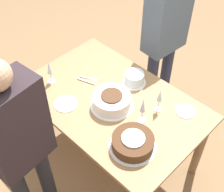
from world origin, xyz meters
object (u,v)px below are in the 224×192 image
object	(u,v)px
cake_back_decorated	(134,78)
wine_glass_near	(160,97)
cake_center_white	(112,101)
cake_front_chocolate	(133,142)
wine_glass_far	(143,107)
wine_glass_extra	(49,69)
person_cutting	(18,141)
person_watching	(165,31)

from	to	relation	value
cake_back_decorated	wine_glass_near	distance (m)	0.36
cake_center_white	cake_front_chocolate	bearing A→B (deg)	-24.90
wine_glass_far	wine_glass_extra	size ratio (longest dim) A/B	1.14
person_cutting	cake_front_chocolate	bearing A→B (deg)	-43.48
cake_center_white	cake_front_chocolate	distance (m)	0.41
wine_glass_extra	person_watching	world-z (taller)	person_watching
cake_front_chocolate	person_watching	xyz separation A→B (m)	(-0.55, 1.04, 0.14)
wine_glass_extra	person_cutting	bearing A→B (deg)	-51.19
wine_glass_far	person_watching	xyz separation A→B (m)	(-0.44, 0.82, 0.03)
cake_center_white	cake_front_chocolate	xyz separation A→B (m)	(0.37, -0.17, -0.01)
person_cutting	person_watching	world-z (taller)	person_cutting
cake_front_chocolate	wine_glass_extra	size ratio (longest dim) A/B	1.60
wine_glass_near	person_cutting	size ratio (longest dim) A/B	0.13
wine_glass_far	person_watching	distance (m)	0.93
person_watching	person_cutting	bearing A→B (deg)	8.43
cake_back_decorated	person_cutting	bearing A→B (deg)	-91.26
cake_back_decorated	wine_glass_near	world-z (taller)	wine_glass_near
cake_back_decorated	wine_glass_far	bearing A→B (deg)	-40.41
cake_back_decorated	person_cutting	size ratio (longest dim) A/B	0.13
cake_back_decorated	wine_glass_far	size ratio (longest dim) A/B	0.85
cake_front_chocolate	wine_glass_far	size ratio (longest dim) A/B	1.41
cake_front_chocolate	cake_back_decorated	size ratio (longest dim) A/B	1.66
wine_glass_extra	person_watching	xyz separation A→B (m)	(0.38, 1.03, 0.05)
cake_center_white	wine_glass_extra	size ratio (longest dim) A/B	1.62
cake_center_white	wine_glass_far	world-z (taller)	wine_glass_far
person_cutting	wine_glass_far	bearing A→B (deg)	-28.89
cake_center_white	wine_glass_extra	xyz separation A→B (m)	(-0.55, -0.16, 0.08)
cake_back_decorated	person_watching	size ratio (longest dim) A/B	0.13
cake_back_decorated	wine_glass_near	size ratio (longest dim) A/B	0.97
cake_center_white	cake_back_decorated	world-z (taller)	cake_center_white
wine_glass_extra	person_watching	distance (m)	1.09
cake_back_decorated	wine_glass_extra	world-z (taller)	wine_glass_extra
cake_center_white	person_watching	size ratio (longest dim) A/B	0.21
wine_glass_near	cake_back_decorated	bearing A→B (deg)	163.78
cake_center_white	person_cutting	world-z (taller)	person_cutting
cake_front_chocolate	person_cutting	distance (m)	0.75
wine_glass_far	cake_front_chocolate	bearing A→B (deg)	-63.89
cake_front_chocolate	wine_glass_near	size ratio (longest dim) A/B	1.62
wine_glass_near	person_watching	bearing A→B (deg)	125.17
cake_front_chocolate	person_cutting	bearing A→B (deg)	-127.48
person_watching	wine_glass_far	bearing A→B (deg)	33.04
cake_center_white	wine_glass_near	bearing A→B (deg)	37.53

